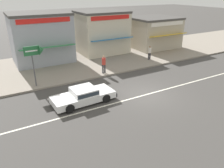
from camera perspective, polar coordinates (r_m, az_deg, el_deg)
ground_plane at (r=16.78m, az=9.07°, el=-2.72°), size 160.00×160.00×0.00m
lane_centre_stripe at (r=16.78m, az=9.07°, el=-2.71°), size 50.40×0.14×0.01m
kerb_strip at (r=24.57m, az=-5.10°, el=6.25°), size 68.00×10.00×0.15m
sedan_white_2 at (r=15.39m, az=-7.38°, el=-2.91°), size 4.52×2.01×1.06m
arrow_signboard at (r=17.90m, az=-18.53°, el=7.99°), size 1.49×0.78×3.29m
pedestrian_near_clock at (r=24.56m, az=9.80°, el=8.32°), size 0.34×0.34×1.53m
pedestrian_by_shop at (r=20.09m, az=-2.16°, el=5.50°), size 0.34×0.34×1.67m
shopfront_corner_warung at (r=30.35m, az=10.63°, el=13.20°), size 6.04×6.08×3.88m
shopfront_mid_block at (r=27.01m, az=-2.65°, el=13.40°), size 5.66×5.24×4.88m
shopfront_far_kios at (r=24.64m, az=-18.05°, el=11.51°), size 5.98×5.55×5.05m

